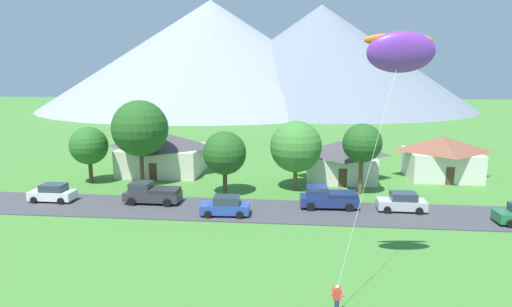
{
  "coord_description": "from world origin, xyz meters",
  "views": [
    {
      "loc": [
        2.47,
        -7.17,
        12.22
      ],
      "look_at": [
        -0.25,
        19.76,
        7.09
      ],
      "focal_mm": 30.09,
      "sensor_mm": 36.0,
      "label": 1
    }
  ],
  "objects_px": {
    "parked_car_silver_mid_west": "(402,202)",
    "pickup_truck_charcoal_west_side": "(151,193)",
    "house_left_center": "(340,159)",
    "tree_near_left": "(225,153)",
    "tree_center": "(140,128)",
    "tree_near_right": "(89,146)",
    "tree_right_of_center": "(296,147)",
    "parked_car_white_east_end": "(53,193)",
    "house_right_center": "(441,156)",
    "kite_flyer_with_kite": "(400,54)",
    "tree_left_of_center": "(362,143)",
    "house_leftmost": "(163,152)",
    "parked_car_blue_mid_east": "(226,206)",
    "pickup_truck_navy_east_side": "(327,197)"
  },
  "relations": [
    {
      "from": "tree_center",
      "to": "pickup_truck_charcoal_west_side",
      "type": "relative_size",
      "value": 1.78
    },
    {
      "from": "parked_car_silver_mid_west",
      "to": "pickup_truck_charcoal_west_side",
      "type": "bearing_deg",
      "value": 179.88
    },
    {
      "from": "house_right_center",
      "to": "house_left_center",
      "type": "bearing_deg",
      "value": -171.15
    },
    {
      "from": "tree_left_of_center",
      "to": "pickup_truck_charcoal_west_side",
      "type": "distance_m",
      "value": 21.21
    },
    {
      "from": "house_left_center",
      "to": "parked_car_silver_mid_west",
      "type": "xyz_separation_m",
      "value": [
        4.42,
        -11.55,
        -1.46
      ]
    },
    {
      "from": "tree_near_left",
      "to": "tree_center",
      "type": "height_order",
      "value": "tree_center"
    },
    {
      "from": "tree_left_of_center",
      "to": "pickup_truck_navy_east_side",
      "type": "bearing_deg",
      "value": -125.05
    },
    {
      "from": "house_right_center",
      "to": "tree_left_of_center",
      "type": "distance_m",
      "value": 13.29
    },
    {
      "from": "house_leftmost",
      "to": "tree_right_of_center",
      "type": "bearing_deg",
      "value": -20.73
    },
    {
      "from": "tree_center",
      "to": "tree_right_of_center",
      "type": "height_order",
      "value": "tree_center"
    },
    {
      "from": "house_right_center",
      "to": "tree_near_right",
      "type": "bearing_deg",
      "value": -170.75
    },
    {
      "from": "house_leftmost",
      "to": "parked_car_white_east_end",
      "type": "height_order",
      "value": "house_leftmost"
    },
    {
      "from": "tree_near_left",
      "to": "pickup_truck_charcoal_west_side",
      "type": "distance_m",
      "value": 8.1
    },
    {
      "from": "house_leftmost",
      "to": "house_right_center",
      "type": "relative_size",
      "value": 1.24
    },
    {
      "from": "house_leftmost",
      "to": "parked_car_blue_mid_east",
      "type": "relative_size",
      "value": 2.4
    },
    {
      "from": "tree_center",
      "to": "pickup_truck_navy_east_side",
      "type": "bearing_deg",
      "value": -19.02
    },
    {
      "from": "tree_right_of_center",
      "to": "parked_car_silver_mid_west",
      "type": "distance_m",
      "value": 12.15
    },
    {
      "from": "house_right_center",
      "to": "parked_car_silver_mid_west",
      "type": "relative_size",
      "value": 1.97
    },
    {
      "from": "tree_near_right",
      "to": "pickup_truck_charcoal_west_side",
      "type": "relative_size",
      "value": 1.21
    },
    {
      "from": "house_right_center",
      "to": "parked_car_white_east_end",
      "type": "xyz_separation_m",
      "value": [
        -39.99,
        -13.72,
        -1.69
      ]
    },
    {
      "from": "parked_car_blue_mid_east",
      "to": "pickup_truck_navy_east_side",
      "type": "distance_m",
      "value": 9.36
    },
    {
      "from": "house_leftmost",
      "to": "tree_near_left",
      "type": "distance_m",
      "value": 12.9
    },
    {
      "from": "house_left_center",
      "to": "tree_near_left",
      "type": "xyz_separation_m",
      "value": [
        -12.17,
        -7.7,
        1.95
      ]
    },
    {
      "from": "house_leftmost",
      "to": "pickup_truck_charcoal_west_side",
      "type": "bearing_deg",
      "value": -77.42
    },
    {
      "from": "tree_right_of_center",
      "to": "parked_car_white_east_end",
      "type": "height_order",
      "value": "tree_right_of_center"
    },
    {
      "from": "house_left_center",
      "to": "tree_center",
      "type": "relative_size",
      "value": 0.88
    },
    {
      "from": "house_leftmost",
      "to": "tree_left_of_center",
      "type": "height_order",
      "value": "tree_left_of_center"
    },
    {
      "from": "tree_center",
      "to": "parked_car_silver_mid_west",
      "type": "xyz_separation_m",
      "value": [
        26.48,
        -7.11,
        -5.35
      ]
    },
    {
      "from": "tree_near_right",
      "to": "kite_flyer_with_kite",
      "type": "height_order",
      "value": "kite_flyer_with_kite"
    },
    {
      "from": "pickup_truck_charcoal_west_side",
      "to": "pickup_truck_navy_east_side",
      "type": "distance_m",
      "value": 16.44
    },
    {
      "from": "tree_left_of_center",
      "to": "tree_near_right",
      "type": "height_order",
      "value": "tree_left_of_center"
    },
    {
      "from": "house_leftmost",
      "to": "house_left_center",
      "type": "bearing_deg",
      "value": -3.14
    },
    {
      "from": "house_left_center",
      "to": "tree_near_left",
      "type": "bearing_deg",
      "value": -147.7
    },
    {
      "from": "house_left_center",
      "to": "tree_center",
      "type": "xyz_separation_m",
      "value": [
        -22.05,
        -4.44,
        3.89
      ]
    },
    {
      "from": "tree_center",
      "to": "house_right_center",
      "type": "bearing_deg",
      "value": 10.5
    },
    {
      "from": "parked_car_white_east_end",
      "to": "parked_car_blue_mid_east",
      "type": "bearing_deg",
      "value": -7.89
    },
    {
      "from": "house_left_center",
      "to": "house_leftmost",
      "type": "bearing_deg",
      "value": 176.86
    },
    {
      "from": "house_left_center",
      "to": "tree_near_right",
      "type": "height_order",
      "value": "tree_near_right"
    },
    {
      "from": "house_right_center",
      "to": "pickup_truck_charcoal_west_side",
      "type": "relative_size",
      "value": 1.59
    },
    {
      "from": "tree_right_of_center",
      "to": "kite_flyer_with_kite",
      "type": "xyz_separation_m",
      "value": [
        5.52,
        -20.45,
        8.6
      ]
    },
    {
      "from": "tree_left_of_center",
      "to": "parked_car_white_east_end",
      "type": "distance_m",
      "value": 30.54
    },
    {
      "from": "parked_car_silver_mid_west",
      "to": "kite_flyer_with_kite",
      "type": "xyz_separation_m",
      "value": [
        -4.0,
        -13.9,
        12.33
      ]
    },
    {
      "from": "house_right_center",
      "to": "tree_left_of_center",
      "type": "bearing_deg",
      "value": -142.37
    },
    {
      "from": "pickup_truck_navy_east_side",
      "to": "house_left_center",
      "type": "bearing_deg",
      "value": 79.37
    },
    {
      "from": "parked_car_silver_mid_west",
      "to": "kite_flyer_with_kite",
      "type": "relative_size",
      "value": 0.29
    },
    {
      "from": "house_leftmost",
      "to": "parked_car_silver_mid_west",
      "type": "relative_size",
      "value": 2.43
    },
    {
      "from": "house_right_center",
      "to": "kite_flyer_with_kite",
      "type": "height_order",
      "value": "kite_flyer_with_kite"
    },
    {
      "from": "tree_near_left",
      "to": "pickup_truck_charcoal_west_side",
      "type": "xyz_separation_m",
      "value": [
        -6.39,
        -3.8,
        -3.21
      ]
    },
    {
      "from": "house_leftmost",
      "to": "parked_car_silver_mid_west",
      "type": "bearing_deg",
      "value": -26.23
    },
    {
      "from": "house_left_center",
      "to": "tree_near_right",
      "type": "distance_m",
      "value": 28.38
    }
  ]
}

